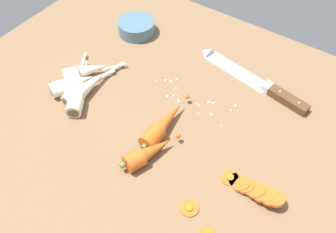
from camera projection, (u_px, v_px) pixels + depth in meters
ground_plane at (172, 120)px, 96.52cm from camera, size 120.00×90.00×4.00cm
chefs_knife at (249, 77)px, 102.78cm from camera, size 34.74×9.61×4.18cm
whole_carrot at (163, 124)px, 90.40cm from camera, size 4.38×19.71×4.20cm
whole_carrot_second at (148, 153)px, 85.12cm from camera, size 8.09×14.85×4.20cm
parsnip_front at (72, 84)px, 99.34cm from camera, size 9.94×16.83×4.00cm
parsnip_mid_left at (76, 83)px, 99.57cm from camera, size 11.98×17.42×4.00cm
parsnip_mid_right at (86, 88)px, 98.38cm from camera, size 4.92×20.78×4.00cm
parsnip_back at (78, 94)px, 96.94cm from camera, size 12.85×17.90×4.00cm
parsnip_outer at (84, 72)px, 102.25cm from camera, size 11.78×15.44×4.00cm
carrot_slice_stack at (257, 191)px, 79.84cm from camera, size 12.82×4.77×3.79cm
carrot_slice_stray_mid at (189, 208)px, 78.43cm from camera, size 3.98×3.98×0.70cm
carrot_slice_stray_far at (230, 178)px, 83.05cm from camera, size 3.93×3.93×0.70cm
prep_bowl at (137, 27)px, 114.76cm from camera, size 11.00×11.00×4.00cm
mince_crumbs at (191, 95)px, 98.88cm from camera, size 22.47×8.37×0.88cm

